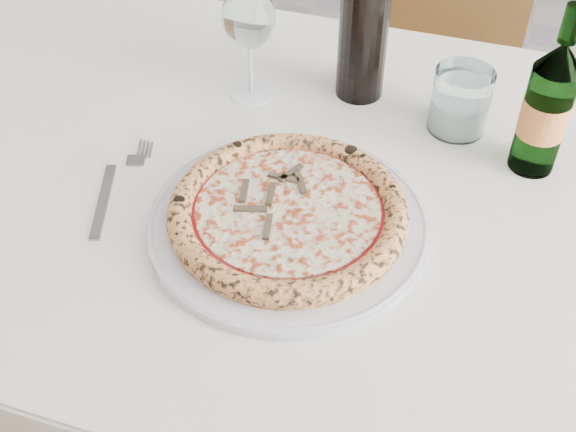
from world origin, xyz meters
name	(u,v)px	position (x,y,z in m)	size (l,w,h in m)	color
dining_table	(312,227)	(-0.12, 0.17, 0.67)	(1.43, 0.86, 0.76)	brown
chair_far	(430,47)	(-0.08, 0.94, 0.53)	(0.39, 0.39, 0.93)	brown
plate	(288,223)	(-0.12, 0.07, 0.76)	(0.34, 0.34, 0.02)	silver
pizza	(288,212)	(-0.12, 0.07, 0.78)	(0.29, 0.29, 0.03)	#E5B965
fork	(114,187)	(-0.35, 0.06, 0.76)	(0.06, 0.19, 0.00)	gray
wine_glass	(249,20)	(-0.26, 0.32, 0.88)	(0.08, 0.08, 0.17)	white
tumbler	(460,104)	(0.04, 0.34, 0.80)	(0.08, 0.08, 0.09)	white
beer_bottle	(547,108)	(0.15, 0.29, 0.85)	(0.06, 0.06, 0.23)	#346131
wine_bottle	(365,18)	(-0.11, 0.38, 0.88)	(0.07, 0.07, 0.29)	black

